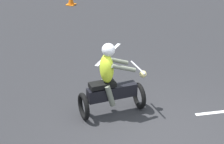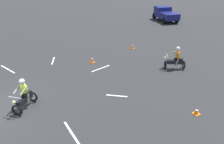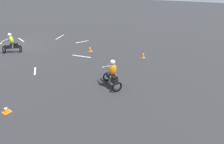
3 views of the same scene
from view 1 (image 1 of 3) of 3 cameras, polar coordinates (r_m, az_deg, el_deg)
The scene contains 3 objects.
ground_plane at distance 8.91m, azimuth 6.17°, elevation -8.52°, with size 120.00×120.00×0.00m, color #28282B.
motorcycle_rider_foreground at distance 9.31m, azimuth -0.20°, elevation -1.55°, with size 1.42×1.41×1.66m.
lane_stripe_e at distance 12.60m, azimuth -0.48°, elevation 2.36°, with size 0.10×1.75×0.01m, color silver.
Camera 1 is at (-7.08, -2.11, 4.98)m, focal length 70.00 mm.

